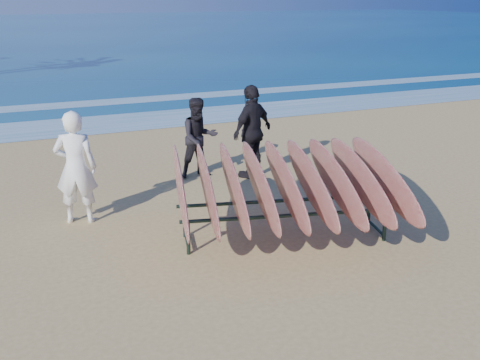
{
  "coord_description": "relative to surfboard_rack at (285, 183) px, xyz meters",
  "views": [
    {
      "loc": [
        -3.46,
        -6.92,
        3.61
      ],
      "look_at": [
        0.0,
        0.8,
        0.95
      ],
      "focal_mm": 45.0,
      "sensor_mm": 36.0,
      "label": 1
    }
  ],
  "objects": [
    {
      "name": "foam_far",
      "position": [
        -0.62,
        12.95,
        -0.88
      ],
      "size": [
        160.0,
        160.0,
        0.0
      ],
      "primitive_type": "plane",
      "color": "white",
      "rests_on": "ground"
    },
    {
      "name": "surfboard_rack",
      "position": [
        0.0,
        0.0,
        0.0
      ],
      "size": [
        3.83,
        3.7,
        1.43
      ],
      "rotation": [
        0.0,
        0.0,
        -0.26
      ],
      "color": "#1A2A23",
      "rests_on": "ground"
    },
    {
      "name": "person_white",
      "position": [
        -2.71,
        2.01,
        0.03
      ],
      "size": [
        0.78,
        0.65,
        1.84
      ],
      "primitive_type": "imported",
      "rotation": [
        0.0,
        0.0,
        2.78
      ],
      "color": "white",
      "rests_on": "ground"
    },
    {
      "name": "ground",
      "position": [
        -0.62,
        -0.55,
        -0.89
      ],
      "size": [
        120.0,
        120.0,
        0.0
      ],
      "primitive_type": "plane",
      "color": "tan",
      "rests_on": "ground"
    },
    {
      "name": "foam_near",
      "position": [
        -0.62,
        9.45,
        -0.88
      ],
      "size": [
        160.0,
        160.0,
        0.0
      ],
      "primitive_type": "plane",
      "color": "white",
      "rests_on": "ground"
    },
    {
      "name": "person_dark_b",
      "position": [
        0.94,
        3.14,
        0.05
      ],
      "size": [
        1.19,
        0.9,
        1.87
      ],
      "primitive_type": "imported",
      "rotation": [
        0.0,
        0.0,
        3.61
      ],
      "color": "black",
      "rests_on": "ground"
    },
    {
      "name": "person_dark_a",
      "position": [
        -0.03,
        3.56,
        -0.08
      ],
      "size": [
        0.8,
        0.63,
        1.62
      ],
      "primitive_type": "imported",
      "rotation": [
        0.0,
        0.0,
        0.03
      ],
      "color": "black",
      "rests_on": "ground"
    },
    {
      "name": "ocean",
      "position": [
        -0.62,
        54.45,
        -0.88
      ],
      "size": [
        160.0,
        160.0,
        0.0
      ],
      "primitive_type": "plane",
      "color": "navy",
      "rests_on": "ground"
    }
  ]
}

